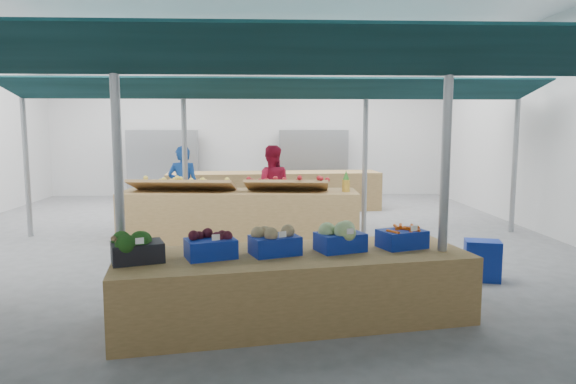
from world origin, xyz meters
name	(u,v)px	position (x,y,z in m)	size (l,w,h in m)	color
floor	(236,240)	(0.00, 0.00, 0.00)	(13.00, 13.00, 0.00)	slate
hall	(239,101)	(0.00, 1.44, 2.65)	(13.00, 13.00, 13.00)	silver
pole_grid	(279,146)	(0.75, -1.75, 1.81)	(10.00, 4.60, 3.00)	gray
awnings	(278,80)	(0.75, -1.75, 2.78)	(9.50, 7.08, 0.30)	black
back_shelving_left	(163,164)	(-2.50, 6.00, 1.00)	(2.00, 0.50, 2.00)	#B23F33
back_shelving_right	(313,164)	(2.00, 6.00, 1.00)	(2.00, 0.50, 2.00)	#B23F33
veg_counter	(294,286)	(0.85, -4.05, 0.37)	(3.77, 1.26, 0.73)	olive
fruit_counter	(240,216)	(0.07, -0.03, 0.46)	(4.32, 1.03, 0.93)	olive
far_counter	(274,191)	(0.77, 3.54, 0.48)	(5.36, 1.07, 0.96)	olive
crate_stack	(482,260)	(3.52, -2.72, 0.28)	(0.46, 0.32, 0.55)	navy
vendor_left	(183,188)	(-1.13, 1.07, 0.86)	(0.63, 0.41, 1.73)	#163F92
vendor_right	(271,187)	(0.67, 1.07, 0.86)	(0.84, 0.65, 1.73)	maroon
crate_broccoli	(137,246)	(-0.75, -4.33, 0.89)	(0.59, 0.50, 0.35)	black
crate_beets	(211,245)	(-0.02, -4.20, 0.87)	(0.59, 0.50, 0.29)	navy
crate_celeriac	(275,241)	(0.65, -4.08, 0.88)	(0.59, 0.50, 0.31)	navy
crate_cabbage	(340,237)	(1.37, -3.95, 0.89)	(0.59, 0.50, 0.35)	navy
crate_carrots	(402,238)	(2.09, -3.83, 0.85)	(0.59, 0.50, 0.29)	navy
sparrow	(118,241)	(-0.89, -4.49, 0.98)	(0.12, 0.09, 0.11)	brown
apple_heap_yellow	(182,183)	(-0.97, -0.09, 1.09)	(1.96, 0.89, 0.27)	#997247
apple_heap_red	(287,183)	(0.94, -0.18, 1.09)	(1.56, 0.85, 0.27)	#997247
pineapple	(346,182)	(2.02, -0.24, 1.11)	(0.14, 0.14, 0.39)	#8C6019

